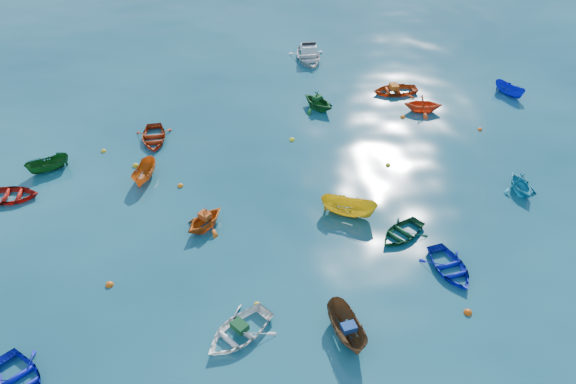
{
  "coord_description": "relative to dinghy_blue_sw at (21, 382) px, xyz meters",
  "views": [
    {
      "loc": [
        -3.83,
        -19.91,
        20.0
      ],
      "look_at": [
        0.0,
        5.0,
        0.4
      ],
      "focal_mm": 35.0,
      "sensor_mm": 36.0,
      "label": 1
    }
  ],
  "objects": [
    {
      "name": "buoy_or_a",
      "position": [
        3.04,
        4.83,
        0.0
      ],
      "size": [
        0.39,
        0.39,
        0.39
      ],
      "primitive_type": "sphere",
      "color": "#DF570C",
      "rests_on": "ground"
    },
    {
      "name": "dinghy_blue_sw",
      "position": [
        0.0,
        0.0,
        0.0
      ],
      "size": [
        3.56,
        3.77,
        0.64
      ],
      "primitive_type": "imported",
      "rotation": [
        0.0,
        0.0,
        0.62
      ],
      "color": "#0F16C6",
      "rests_on": "ground"
    },
    {
      "name": "buoy_ye_e",
      "position": [
        19.13,
        12.43,
        0.0
      ],
      "size": [
        0.31,
        0.31,
        0.31
      ],
      "primitive_type": "sphere",
      "color": "yellow",
      "rests_on": "ground"
    },
    {
      "name": "motorboat_white",
      "position": [
        17.0,
        28.21,
        0.0
      ],
      "size": [
        2.98,
        4.16,
        1.46
      ],
      "primitive_type": "imported",
      "rotation": [
        0.0,
        0.0,
        -0.0
      ],
      "color": "silver",
      "rests_on": "ground"
    },
    {
      "name": "buoy_or_c",
      "position": [
        6.41,
        12.24,
        0.0
      ],
      "size": [
        0.35,
        0.35,
        0.35
      ],
      "primitive_type": "sphere",
      "color": "orange",
      "rests_on": "ground"
    },
    {
      "name": "tarp_blue_a",
      "position": [
        13.58,
        0.07,
        0.75
      ],
      "size": [
        0.69,
        0.57,
        0.3
      ],
      "primitive_type": "cube",
      "rotation": [
        0.0,
        0.0,
        0.17
      ],
      "color": "navy",
      "rests_on": "sampan_brown_mid"
    },
    {
      "name": "dinghy_red_ne",
      "position": [
        22.36,
        21.52,
        0.0
      ],
      "size": [
        3.39,
        2.44,
        0.7
      ],
      "primitive_type": "imported",
      "rotation": [
        0.0,
        0.0,
        -1.56
      ],
      "color": "#C44010",
      "rests_on": "ground"
    },
    {
      "name": "buoy_ye_c",
      "position": [
        13.7,
        16.2,
        0.0
      ],
      "size": [
        0.35,
        0.35,
        0.35
      ],
      "primitive_type": "sphere",
      "color": "yellow",
      "rests_on": "ground"
    },
    {
      "name": "tarp_orange_a",
      "position": [
        7.77,
        8.37,
        0.81
      ],
      "size": [
        0.77,
        0.77,
        0.3
      ],
      "primitive_type": "cube",
      "rotation": [
        0.0,
        0.0,
        -0.8
      ],
      "color": "#B44212",
      "rests_on": "dinghy_orange_w"
    },
    {
      "name": "buoy_or_e",
      "position": [
        21.84,
        17.93,
        0.0
      ],
      "size": [
        0.34,
        0.34,
        0.34
      ],
      "primitive_type": "sphere",
      "color": "orange",
      "rests_on": "ground"
    },
    {
      "name": "dinghy_red_nw",
      "position": [
        -3.22,
        12.51,
        0.0
      ],
      "size": [
        3.45,
        2.58,
        0.68
      ],
      "primitive_type": "imported",
      "rotation": [
        0.0,
        0.0,
        1.5
      ],
      "color": "#AD170E",
      "rests_on": "ground"
    },
    {
      "name": "tarp_green_b",
      "position": [
        16.13,
        20.12,
        0.85
      ],
      "size": [
        0.74,
        0.7,
        0.29
      ],
      "primitive_type": "cube",
      "rotation": [
        0.0,
        0.0,
        0.59
      ],
      "color": "#134E1C",
      "rests_on": "dinghy_green_n"
    },
    {
      "name": "dinghy_green_n",
      "position": [
        16.19,
        20.03,
        0.0
      ],
      "size": [
        3.43,
        3.53,
        1.42
      ],
      "primitive_type": "imported",
      "rotation": [
        0.0,
        0.0,
        0.59
      ],
      "color": "#13531E",
      "rests_on": "ground"
    },
    {
      "name": "dinghy_white_near",
      "position": [
        8.9,
        0.96,
        0.0
      ],
      "size": [
        4.18,
        4.0,
        0.71
      ],
      "primitive_type": "imported",
      "rotation": [
        0.0,
        0.0,
        -0.92
      ],
      "color": "white",
      "rests_on": "ground"
    },
    {
      "name": "tarp_orange_b",
      "position": [
        22.26,
        21.52,
        0.53
      ],
      "size": [
        0.57,
        0.75,
        0.36
      ],
      "primitive_type": "cube",
      "rotation": [
        0.0,
        0.0,
        -1.56
      ],
      "color": "#CA5C14",
      "rests_on": "dinghy_red_ne"
    },
    {
      "name": "buoy_ye_d",
      "position": [
        1.55,
        16.71,
        0.0
      ],
      "size": [
        0.33,
        0.33,
        0.33
      ],
      "primitive_type": "sphere",
      "color": "yellow",
      "rests_on": "ground"
    },
    {
      "name": "buoy_ye_a",
      "position": [
        9.89,
        2.54,
        0.0
      ],
      "size": [
        0.31,
        0.31,
        0.31
      ],
      "primitive_type": "sphere",
      "color": "yellow",
      "rests_on": "ground"
    },
    {
      "name": "dinghy_orange_far",
      "position": [
        23.46,
        18.53,
        0.0
      ],
      "size": [
        3.09,
        2.82,
        1.38
      ],
      "primitive_type": "imported",
      "rotation": [
        0.0,
        0.0,
        1.34
      ],
      "color": "#EA4616",
      "rests_on": "ground"
    },
    {
      "name": "ground",
      "position": [
        12.51,
        5.22,
        0.0
      ],
      "size": [
        160.0,
        160.0,
        0.0
      ],
      "primitive_type": "plane",
      "color": "#0A3748",
      "rests_on": "ground"
    },
    {
      "name": "buoy_ye_b",
      "position": [
        3.67,
        14.74,
        0.0
      ],
      "size": [
        0.38,
        0.38,
        0.38
      ],
      "primitive_type": "sphere",
      "color": "gold",
      "rests_on": "ground"
    },
    {
      "name": "buoy_or_b",
      "position": [
        19.32,
        0.61,
        0.0
      ],
      "size": [
        0.39,
        0.39,
        0.39
      ],
      "primitive_type": "sphere",
      "color": "#D14C0B",
      "rests_on": "ground"
    },
    {
      "name": "sampan_blue_far",
      "position": [
        30.69,
        19.95,
        0.0
      ],
      "size": [
        1.97,
        2.72,
        0.99
      ],
      "primitive_type": "imported",
      "rotation": [
        0.0,
        0.0,
        0.45
      ],
      "color": "#0E1AB8",
      "rests_on": "ground"
    },
    {
      "name": "dinghy_orange_w",
      "position": [
        7.73,
        8.34,
        0.0
      ],
      "size": [
        3.29,
        3.29,
        1.31
      ],
      "primitive_type": "imported",
      "rotation": [
        0.0,
        0.0,
        -0.8
      ],
      "color": "#D05913",
      "rests_on": "ground"
    },
    {
      "name": "sampan_green_far",
      "position": [
        -1.49,
        15.04,
        0.0
      ],
      "size": [
        2.76,
        1.92,
        1.0
      ],
      "primitive_type": "imported",
      "rotation": [
        0.0,
        0.0,
        -1.16
      ],
      "color": "#104615",
      "rests_on": "ground"
    },
    {
      "name": "sampan_brown_mid",
      "position": [
        13.55,
        0.21,
        0.0
      ],
      "size": [
        1.68,
        3.25,
        1.2
      ],
      "primitive_type": "imported",
      "rotation": [
        0.0,
        0.0,
        0.17
      ],
      "color": "brown",
      "rests_on": "ground"
    },
    {
      "name": "sampan_orange_n",
      "position": [
        4.36,
        13.28,
        0.0
      ],
      "size": [
        1.77,
        2.86,
        1.04
      ],
      "primitive_type": "imported",
      "rotation": [
        0.0,
        0.0,
        -0.31
      ],
      "color": "#D36013",
      "rests_on": "ground"
    },
    {
      "name": "dinghy_green_e",
      "position": [
        17.93,
        6.11,
        0.0
      ],
      "size": [
        3.54,
        3.29,
        0.6
      ],
      "primitive_type": "imported",
      "rotation": [
        0.0,
        0.0,
        -1.0
      ],
      "color": "#0F4122",
      "rests_on": "ground"
    },
    {
      "name": "dinghy_blue_se",
      "position": [
        19.48,
        3.29,
        0.0
      ],
      "size": [
        2.71,
        3.46,
        0.65
      ],
      "primitive_type": "imported",
      "rotation": [
        0.0,
        0.0,
        0.16
      ],
      "color": "#0D18A9",
      "rests_on": "ground"
    },
    {
      "name": "dinghy_red_far",
      "position": [
        4.7,
        17.56,
        0.0
      ],
      "size": [
        2.45,
        3.37,
        0.69
      ],
      "primitive_type": "imported",
      "rotation": [
        0.0,
        0.0,
        0.03
      ],
      "color": "#9E2B0D",
      "rests_on": "ground"
    },
    {
      "name": "dinghy_cyan_se",
      "position": [
        25.89,
        8.76,
        0.0
      ],
      "size": [
        2.1,
        2.41,
        1.23
      ],
      "primitive_type": "imported",
      "rotation": [
        0.0,
        0.0,
        -0.04
      ],
      "color": "teal",
      "rests_on": "ground"
    },
    {
      "name": "buoy_or_d",
      "position": [
        26.49,
        15.53,
        0.0
      ],
      "size": [
        0.31,
        0.31,
        0.31
      ],
      "primitive_type": "sphere",
      "color": "#FA560D",
      "rests_on": "ground"
    },
    {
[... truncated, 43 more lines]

